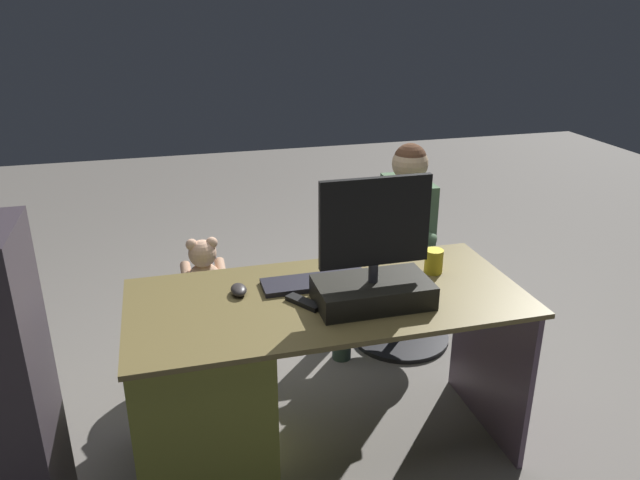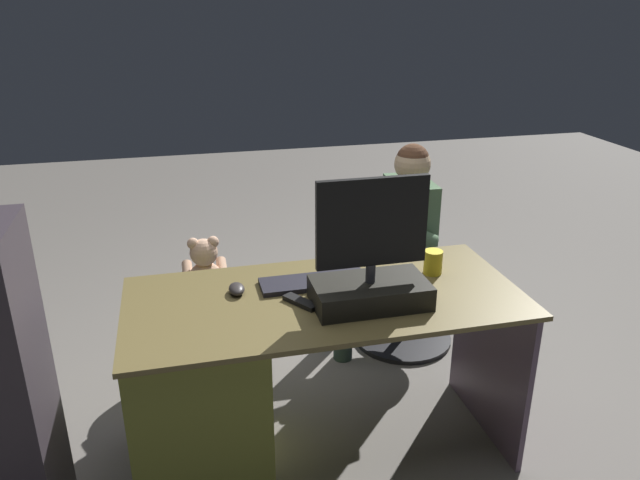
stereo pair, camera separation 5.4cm
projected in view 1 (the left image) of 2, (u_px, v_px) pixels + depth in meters
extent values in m
plane|color=slate|center=(308.00, 403.00, 2.87)|extent=(10.00, 10.00, 0.00)
cube|color=brown|center=(327.00, 298.00, 2.31)|extent=(1.49, 0.69, 0.02)
cube|color=olive|center=(201.00, 399.00, 2.33)|extent=(0.48, 0.64, 0.71)
cube|color=#564357|center=(490.00, 353.00, 2.62)|extent=(0.02, 0.62, 0.71)
cube|color=black|center=(373.00, 292.00, 2.24)|extent=(0.42, 0.24, 0.09)
cylinder|color=#333338|center=(373.00, 273.00, 2.21)|extent=(0.04, 0.04, 0.07)
cube|color=black|center=(375.00, 222.00, 2.13)|extent=(0.40, 0.02, 0.32)
cube|color=black|center=(374.00, 221.00, 2.15)|extent=(0.37, 0.00, 0.29)
cube|color=black|center=(316.00, 282.00, 2.39)|extent=(0.42, 0.14, 0.02)
ellipsoid|color=#2F2B2A|center=(239.00, 290.00, 2.31)|extent=(0.06, 0.10, 0.04)
cylinder|color=yellow|center=(434.00, 261.00, 2.48)|extent=(0.07, 0.07, 0.10)
cube|color=black|center=(304.00, 302.00, 2.24)|extent=(0.12, 0.15, 0.02)
cylinder|color=black|center=(211.00, 368.00, 3.12)|extent=(0.52, 0.52, 0.03)
cylinder|color=gray|center=(209.00, 337.00, 3.05)|extent=(0.04, 0.04, 0.34)
cylinder|color=navy|center=(206.00, 302.00, 2.98)|extent=(0.43, 0.43, 0.06)
ellipsoid|color=#DBAB8A|center=(205.00, 280.00, 2.93)|extent=(0.17, 0.14, 0.17)
sphere|color=#DBAB8A|center=(202.00, 253.00, 2.88)|extent=(0.13, 0.13, 0.13)
sphere|color=beige|center=(202.00, 251.00, 2.93)|extent=(0.05, 0.05, 0.05)
sphere|color=#DBAB8A|center=(212.00, 243.00, 2.87)|extent=(0.06, 0.06, 0.06)
sphere|color=#DBAB8A|center=(192.00, 245.00, 2.85)|extent=(0.06, 0.06, 0.06)
cylinder|color=#DBAB8A|center=(221.00, 269.00, 2.97)|extent=(0.05, 0.13, 0.09)
cylinder|color=#DBAB8A|center=(186.00, 273.00, 2.93)|extent=(0.05, 0.13, 0.09)
cylinder|color=#DBAB8A|center=(213.00, 282.00, 3.05)|extent=(0.06, 0.10, 0.06)
cylinder|color=#DBAB8A|center=(195.00, 284.00, 3.03)|extent=(0.06, 0.10, 0.06)
cylinder|color=black|center=(400.00, 336.00, 3.41)|extent=(0.53, 0.53, 0.03)
cylinder|color=gray|center=(402.00, 307.00, 3.34)|extent=(0.04, 0.04, 0.34)
cylinder|color=#394E66|center=(404.00, 274.00, 3.27)|extent=(0.41, 0.41, 0.06)
cube|color=#4E6D4D|center=(407.00, 226.00, 3.17)|extent=(0.21, 0.33, 0.49)
sphere|color=tan|center=(410.00, 163.00, 3.04)|extent=(0.18, 0.18, 0.18)
sphere|color=brown|center=(410.00, 160.00, 3.03)|extent=(0.17, 0.17, 0.17)
cylinder|color=#4E6D4D|center=(399.00, 228.00, 2.92)|extent=(0.39, 0.09, 0.24)
cylinder|color=#4E6D4D|center=(368.00, 203.00, 3.27)|extent=(0.39, 0.09, 0.24)
cylinder|color=#2F433C|center=(378.00, 277.00, 3.12)|extent=(0.38, 0.13, 0.11)
cylinder|color=#2F433C|center=(342.00, 322.00, 3.15)|extent=(0.10, 0.10, 0.42)
cylinder|color=#2F433C|center=(365.00, 264.00, 3.27)|extent=(0.38, 0.13, 0.11)
cylinder|color=#2F433C|center=(331.00, 307.00, 3.31)|extent=(0.10, 0.10, 0.42)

